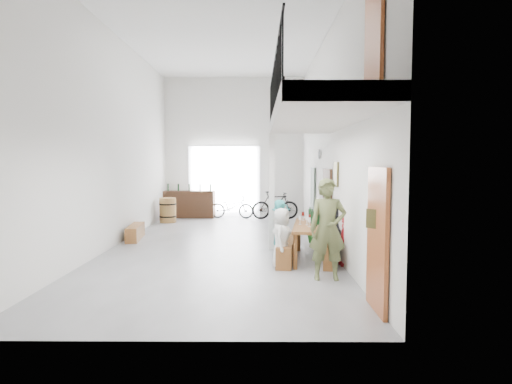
{
  "coord_description": "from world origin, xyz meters",
  "views": [
    {
      "loc": [
        0.99,
        -11.03,
        2.17
      ],
      "look_at": [
        0.91,
        -0.5,
        1.43
      ],
      "focal_mm": 30.0,
      "sensor_mm": 36.0,
      "label": 1
    }
  ],
  "objects_px": {
    "serving_counter": "(189,204)",
    "tasting_table": "(314,228)",
    "bench_inner": "(287,250)",
    "side_bench": "(135,232)",
    "host_standing": "(328,229)",
    "oak_barrel": "(168,210)",
    "bicycle_near": "(232,207)"
  },
  "relations": [
    {
      "from": "serving_counter",
      "to": "host_standing",
      "type": "height_order",
      "value": "host_standing"
    },
    {
      "from": "oak_barrel",
      "to": "serving_counter",
      "type": "height_order",
      "value": "serving_counter"
    },
    {
      "from": "oak_barrel",
      "to": "host_standing",
      "type": "bearing_deg",
      "value": -58.66
    },
    {
      "from": "side_bench",
      "to": "host_standing",
      "type": "bearing_deg",
      "value": -40.73
    },
    {
      "from": "tasting_table",
      "to": "bench_inner",
      "type": "distance_m",
      "value": 0.77
    },
    {
      "from": "side_bench",
      "to": "bicycle_near",
      "type": "height_order",
      "value": "bicycle_near"
    },
    {
      "from": "serving_counter",
      "to": "tasting_table",
      "type": "bearing_deg",
      "value": -58.04
    },
    {
      "from": "side_bench",
      "to": "oak_barrel",
      "type": "height_order",
      "value": "oak_barrel"
    },
    {
      "from": "bench_inner",
      "to": "host_standing",
      "type": "distance_m",
      "value": 1.85
    },
    {
      "from": "tasting_table",
      "to": "serving_counter",
      "type": "xyz_separation_m",
      "value": [
        -3.95,
        7.29,
        -0.18
      ]
    },
    {
      "from": "oak_barrel",
      "to": "serving_counter",
      "type": "relative_size",
      "value": 0.45
    },
    {
      "from": "host_standing",
      "to": "bicycle_near",
      "type": "distance_m",
      "value": 8.96
    },
    {
      "from": "side_bench",
      "to": "oak_barrel",
      "type": "distance_m",
      "value": 3.4
    },
    {
      "from": "tasting_table",
      "to": "host_standing",
      "type": "height_order",
      "value": "host_standing"
    },
    {
      "from": "tasting_table",
      "to": "oak_barrel",
      "type": "bearing_deg",
      "value": 134.97
    },
    {
      "from": "tasting_table",
      "to": "serving_counter",
      "type": "relative_size",
      "value": 1.11
    },
    {
      "from": "side_bench",
      "to": "oak_barrel",
      "type": "xyz_separation_m",
      "value": [
        0.2,
        3.39,
        0.24
      ]
    },
    {
      "from": "serving_counter",
      "to": "bicycle_near",
      "type": "distance_m",
      "value": 1.7
    },
    {
      "from": "serving_counter",
      "to": "oak_barrel",
      "type": "bearing_deg",
      "value": -108.03
    },
    {
      "from": "tasting_table",
      "to": "oak_barrel",
      "type": "xyz_separation_m",
      "value": [
        -4.5,
        5.89,
        -0.26
      ]
    },
    {
      "from": "side_bench",
      "to": "host_standing",
      "type": "xyz_separation_m",
      "value": [
        4.75,
        -4.09,
        0.74
      ]
    },
    {
      "from": "bench_inner",
      "to": "serving_counter",
      "type": "height_order",
      "value": "serving_counter"
    },
    {
      "from": "host_standing",
      "to": "bicycle_near",
      "type": "bearing_deg",
      "value": 106.62
    },
    {
      "from": "tasting_table",
      "to": "host_standing",
      "type": "xyz_separation_m",
      "value": [
        0.05,
        -1.59,
        0.23
      ]
    },
    {
      "from": "side_bench",
      "to": "bicycle_near",
      "type": "distance_m",
      "value": 5.17
    },
    {
      "from": "side_bench",
      "to": "host_standing",
      "type": "relative_size",
      "value": 0.76
    },
    {
      "from": "tasting_table",
      "to": "serving_counter",
      "type": "height_order",
      "value": "serving_counter"
    },
    {
      "from": "serving_counter",
      "to": "host_standing",
      "type": "bearing_deg",
      "value": -62.22
    },
    {
      "from": "tasting_table",
      "to": "oak_barrel",
      "type": "distance_m",
      "value": 7.42
    },
    {
      "from": "side_bench",
      "to": "oak_barrel",
      "type": "bearing_deg",
      "value": 86.68
    },
    {
      "from": "side_bench",
      "to": "serving_counter",
      "type": "distance_m",
      "value": 4.86
    },
    {
      "from": "serving_counter",
      "to": "bicycle_near",
      "type": "xyz_separation_m",
      "value": [
        1.68,
        -0.24,
        -0.08
      ]
    }
  ]
}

